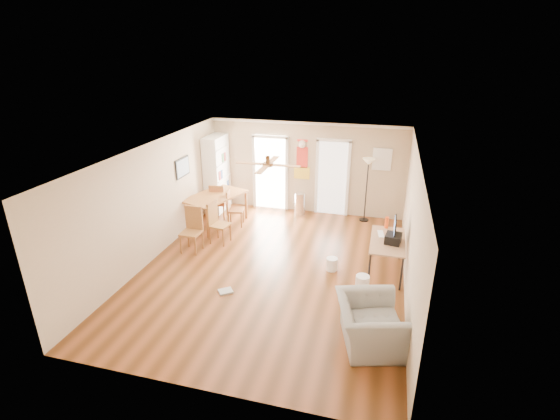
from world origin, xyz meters
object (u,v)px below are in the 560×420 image
(bookshelf, at_px, (217,174))
(dining_table, at_px, (215,210))
(dining_chair_right_a, at_px, (236,208))
(wastebasket_a, at_px, (332,264))
(printer, at_px, (393,238))
(dining_chair_near, at_px, (191,231))
(trash_can, at_px, (300,204))
(armchair, at_px, (370,324))
(dining_chair_far, at_px, (219,201))
(torchiere_lamp, at_px, (366,190))
(computer_desk, at_px, (386,256))
(dining_chair_right_b, at_px, (220,223))
(wastebasket_b, at_px, (362,283))

(bookshelf, xyz_separation_m, dining_table, (0.36, -1.05, -0.68))
(dining_chair_right_a, xyz_separation_m, wastebasket_a, (2.84, -1.72, -0.35))
(dining_table, bearing_deg, printer, -18.07)
(bookshelf, relative_size, dining_chair_near, 2.06)
(trash_can, distance_m, armchair, 5.55)
(printer, relative_size, wastebasket_a, 1.27)
(dining_chair_far, relative_size, armchair, 0.86)
(torchiere_lamp, bearing_deg, bookshelf, -176.75)
(dining_chair_right_a, distance_m, torchiere_lamp, 3.55)
(dining_chair_far, xyz_separation_m, torchiere_lamp, (3.96, 0.84, 0.38))
(armchair, bearing_deg, bookshelf, 28.55)
(bookshelf, distance_m, dining_chair_near, 2.75)
(trash_can, distance_m, printer, 3.79)
(bookshelf, bearing_deg, torchiere_lamp, 22.08)
(dining_chair_right_a, height_order, trash_can, dining_chair_right_a)
(printer, height_order, wastebasket_a, printer)
(computer_desk, bearing_deg, wastebasket_a, -168.62)
(dining_chair_far, bearing_deg, dining_table, 92.63)
(dining_chair_right_a, bearing_deg, torchiere_lamp, -81.33)
(dining_chair_near, height_order, wastebasket_a, dining_chair_near)
(dining_table, height_order, computer_desk, dining_table)
(bookshelf, relative_size, dining_chair_far, 2.20)
(dining_table, height_order, dining_chair_right_b, dining_chair_right_b)
(dining_chair_right_a, distance_m, armchair, 5.41)
(dining_chair_right_b, bearing_deg, printer, -89.22)
(wastebasket_b, bearing_deg, trash_can, 120.12)
(wastebasket_b, bearing_deg, computer_desk, 63.71)
(torchiere_lamp, distance_m, wastebasket_b, 3.62)
(dining_chair_right_a, height_order, dining_chair_far, dining_chair_far)
(dining_chair_right_b, distance_m, armchair, 4.69)
(trash_can, height_order, printer, printer)
(armchair, bearing_deg, dining_chair_right_a, 28.67)
(bookshelf, height_order, dining_chair_far, bookshelf)
(trash_can, distance_m, torchiere_lamp, 1.90)
(wastebasket_a, height_order, armchair, armchair)
(dining_table, xyz_separation_m, wastebasket_b, (4.08, -2.25, -0.26))
(trash_can, relative_size, computer_desk, 0.46)
(dining_chair_right_a, relative_size, computer_desk, 0.70)
(dining_chair_near, relative_size, wastebasket_b, 3.38)
(dining_chair_right_a, height_order, printer, dining_chair_right_a)
(dining_chair_right_b, height_order, trash_can, dining_chair_right_b)
(dining_chair_right_a, bearing_deg, dining_chair_far, 48.82)
(trash_can, distance_m, wastebasket_a, 3.19)
(bookshelf, xyz_separation_m, wastebasket_a, (3.75, -2.69, -0.95))
(dining_table, bearing_deg, torchiere_lamp, 18.44)
(bookshelf, height_order, dining_chair_near, bookshelf)
(dining_chair_near, bearing_deg, dining_table, 94.21)
(dining_chair_far, bearing_deg, printer, 148.89)
(computer_desk, bearing_deg, wastebasket_b, -116.29)
(trash_can, bearing_deg, wastebasket_b, -59.88)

